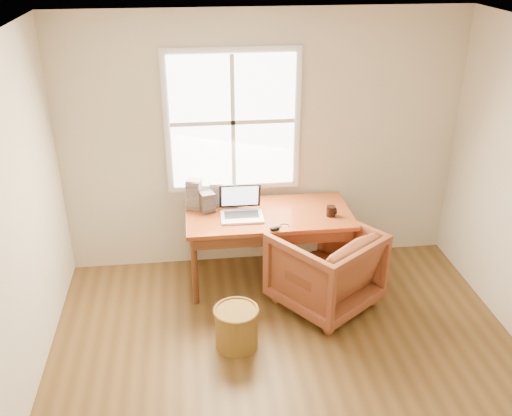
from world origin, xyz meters
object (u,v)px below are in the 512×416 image
Objects in this scene: armchair at (325,268)px; cd_stack_a at (217,194)px; desk at (269,215)px; coffee_mug at (331,211)px; wicker_stool at (236,328)px; laptop at (242,204)px.

armchair is 1.29m from cd_stack_a.
desk is 0.60m from coffee_mug.
wicker_stool is 3.67× the size of coffee_mug.
armchair is 8.71× the size of coffee_mug.
cd_stack_a is (-1.07, 0.37, 0.08)m from coffee_mug.
cd_stack_a is at bearing 125.68° from laptop.
coffee_mug is at bearing -13.09° from desk.
coffee_mug reaches higher than armchair.
wicker_stool is (-0.41, -1.00, -0.55)m from desk.
armchair reaches higher than wicker_stool.
wicker_stool is at bearing -112.41° from desk.
laptop is 1.68× the size of cd_stack_a.
wicker_stool is at bearing -97.96° from laptop.
laptop is (0.15, 0.92, 0.72)m from wicker_stool.
desk is 1.87× the size of armchair.
laptop is 0.86m from coffee_mug.
laptop is (-0.73, 0.41, 0.51)m from armchair.
desk reaches higher than wicker_stool.
cd_stack_a reaches higher than armchair.
laptop reaches higher than desk.
coffee_mug is at bearing -144.86° from armchair.
armchair is at bearing 30.40° from wicker_stool.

